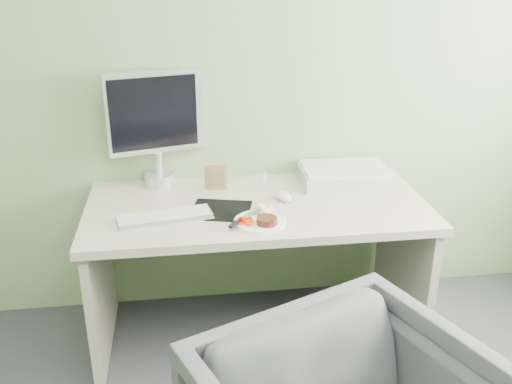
{
  "coord_description": "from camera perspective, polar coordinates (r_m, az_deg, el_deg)",
  "views": [
    {
      "loc": [
        -0.34,
        -0.81,
        1.82
      ],
      "look_at": [
        -0.02,
        1.5,
        0.84
      ],
      "focal_mm": 40.0,
      "sensor_mm": 36.0,
      "label": 1
    }
  ],
  "objects": [
    {
      "name": "potato_pile",
      "position": [
        2.54,
        0.76,
        -1.62
      ],
      "size": [
        0.12,
        0.1,
        0.06
      ],
      "primitive_type": "ellipsoid",
      "rotation": [
        0.0,
        0.0,
        0.18
      ],
      "color": "tan",
      "rests_on": "plate"
    },
    {
      "name": "steak",
      "position": [
        2.46,
        1.1,
        -2.88
      ],
      "size": [
        0.12,
        0.12,
        0.03
      ],
      "primitive_type": "cylinder",
      "rotation": [
        0.0,
        0.0,
        0.42
      ],
      "color": "black",
      "rests_on": "plate"
    },
    {
      "name": "keyboard",
      "position": [
        2.55,
        -9.09,
        -2.43
      ],
      "size": [
        0.42,
        0.19,
        0.02
      ],
      "primitive_type": "cube",
      "rotation": [
        0.0,
        0.0,
        0.18
      ],
      "color": "white",
      "rests_on": "desk"
    },
    {
      "name": "mousepad",
      "position": [
        2.62,
        -3.53,
        -1.82
      ],
      "size": [
        0.31,
        0.29,
        0.0
      ],
      "primitive_type": "cube",
      "rotation": [
        0.0,
        0.0,
        -0.24
      ],
      "color": "black",
      "rests_on": "desk"
    },
    {
      "name": "eyedrop_bottle",
      "position": [
        2.92,
        0.83,
        1.54
      ],
      "size": [
        0.02,
        0.02,
        0.07
      ],
      "color": "white",
      "rests_on": "desk"
    },
    {
      "name": "steak_knife",
      "position": [
        2.46,
        -1.73,
        -2.91
      ],
      "size": [
        0.13,
        0.17,
        0.01
      ],
      "rotation": [
        0.0,
        0.0,
        0.93
      ],
      "color": "silver",
      "rests_on": "plate"
    },
    {
      "name": "plate",
      "position": [
        2.49,
        0.39,
        -2.99
      ],
      "size": [
        0.23,
        0.23,
        0.01
      ],
      "primitive_type": "cylinder",
      "color": "white",
      "rests_on": "desk"
    },
    {
      "name": "desk",
      "position": [
        2.76,
        0.13,
        -4.62
      ],
      "size": [
        1.6,
        0.75,
        0.73
      ],
      "color": "beige",
      "rests_on": "floor"
    },
    {
      "name": "photo_frame",
      "position": [
        2.82,
        -4.05,
        1.49
      ],
      "size": [
        0.11,
        0.03,
        0.13
      ],
      "primitive_type": "cube",
      "rotation": [
        0.0,
        0.0,
        -0.13
      ],
      "color": "#987747",
      "rests_on": "desk"
    },
    {
      "name": "wall_back",
      "position": [
        2.86,
        -0.91,
        13.35
      ],
      "size": [
        3.5,
        0.0,
        3.5
      ],
      "primitive_type": "plane",
      "rotation": [
        1.57,
        0.0,
        0.0
      ],
      "color": "gray",
      "rests_on": "floor"
    },
    {
      "name": "monitor",
      "position": [
        2.85,
        -9.98,
        6.91
      ],
      "size": [
        0.48,
        0.18,
        0.58
      ],
      "rotation": [
        0.0,
        0.0,
        0.25
      ],
      "color": "silver",
      "rests_on": "desk"
    },
    {
      "name": "scanner",
      "position": [
        2.96,
        8.82,
        1.65
      ],
      "size": [
        0.45,
        0.31,
        0.07
      ],
      "primitive_type": "cube",
      "rotation": [
        0.0,
        0.0,
        -0.02
      ],
      "color": "#B5B8BD",
      "rests_on": "desk"
    },
    {
      "name": "carrot_heap",
      "position": [
        2.45,
        -0.95,
        -2.79
      ],
      "size": [
        0.07,
        0.06,
        0.04
      ],
      "primitive_type": "cube",
      "rotation": [
        0.0,
        0.0,
        0.24
      ],
      "color": "#FF3305",
      "rests_on": "plate"
    },
    {
      "name": "computer_mouse",
      "position": [
        2.72,
        2.81,
        -0.45
      ],
      "size": [
        0.09,
        0.13,
        0.04
      ],
      "primitive_type": "ellipsoid",
      "rotation": [
        0.0,
        0.0,
        0.3
      ],
      "color": "white",
      "rests_on": "desk"
    }
  ]
}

